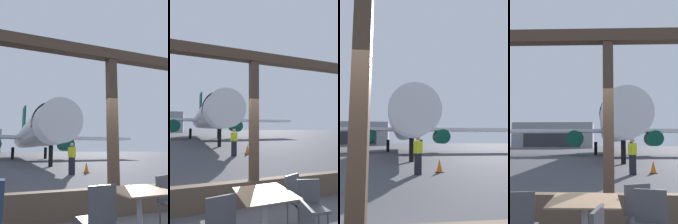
% 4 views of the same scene
% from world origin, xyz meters
% --- Properties ---
extents(ground_plane, '(220.00, 220.00, 0.00)m').
position_xyz_m(ground_plane, '(0.00, 40.00, 0.00)').
color(ground_plane, '#424247').
extents(window_frame, '(7.90, 0.24, 3.68)m').
position_xyz_m(window_frame, '(0.00, 0.00, 1.36)').
color(window_frame, brown).
rests_on(window_frame, ground).
extents(airplane, '(31.33, 34.37, 10.14)m').
position_xyz_m(airplane, '(1.45, 27.46, 3.41)').
color(airplane, silver).
rests_on(airplane, ground).
extents(ground_crew_worker, '(0.40, 0.57, 1.74)m').
position_xyz_m(ground_crew_worker, '(1.34, 7.56, 0.90)').
color(ground_crew_worker, black).
rests_on(ground_crew_worker, ground).
extents(traffic_cone, '(0.36, 0.36, 0.64)m').
position_xyz_m(traffic_cone, '(2.44, 8.18, 0.30)').
color(traffic_cone, orange).
rests_on(traffic_cone, ground).
extents(distant_hangar, '(25.93, 14.67, 8.33)m').
position_xyz_m(distant_hangar, '(-16.01, 82.61, 4.16)').
color(distant_hangar, gray).
rests_on(distant_hangar, ground).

